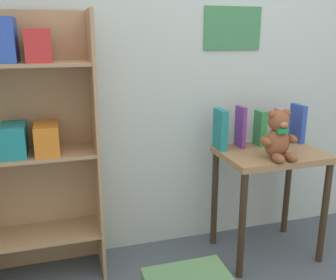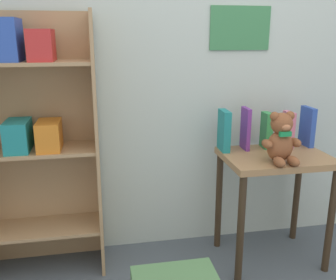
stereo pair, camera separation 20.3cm
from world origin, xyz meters
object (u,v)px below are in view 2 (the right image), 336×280
(book_standing_green, at_px, (266,130))
(book_standing_pink, at_px, (288,130))
(display_table, at_px, (274,174))
(book_standing_blue, at_px, (307,127))
(teddy_bear, at_px, (281,139))
(book_standing_purple, at_px, (245,129))
(bookshelf_side, at_px, (35,131))
(book_standing_teal, at_px, (224,131))

(book_standing_green, distance_m, book_standing_pink, 0.13)
(display_table, xyz_separation_m, book_standing_green, (-0.00, 0.14, 0.23))
(book_standing_blue, bearing_deg, book_standing_green, 179.89)
(display_table, xyz_separation_m, teddy_bear, (-0.04, -0.12, 0.24))
(teddy_bear, relative_size, book_standing_purple, 1.10)
(bookshelf_side, height_order, book_standing_teal, bookshelf_side)
(book_standing_green, bearing_deg, teddy_bear, -96.35)
(bookshelf_side, xyz_separation_m, book_standing_teal, (1.06, -0.04, -0.04))
(book_standing_green, bearing_deg, display_table, -87.98)
(bookshelf_side, distance_m, display_table, 1.36)
(display_table, bearing_deg, book_standing_teal, 152.11)
(teddy_bear, relative_size, book_standing_teal, 1.14)
(bookshelf_side, xyz_separation_m, display_table, (1.32, -0.18, -0.27))
(book_standing_teal, xyz_separation_m, book_standing_green, (0.27, 0.00, -0.01))
(book_standing_purple, height_order, book_standing_green, book_standing_purple)
(book_standing_pink, bearing_deg, book_standing_teal, 178.59)
(display_table, xyz_separation_m, book_standing_blue, (0.27, 0.14, 0.24))
(book_standing_blue, bearing_deg, bookshelf_side, 178.45)
(bookshelf_side, distance_m, teddy_bear, 1.32)
(bookshelf_side, xyz_separation_m, book_standing_blue, (1.59, -0.03, -0.04))
(bookshelf_side, xyz_separation_m, book_standing_purple, (1.19, -0.03, -0.03))
(teddy_bear, xyz_separation_m, book_standing_purple, (-0.09, 0.26, 0.00))
(book_standing_teal, xyz_separation_m, book_standing_pink, (0.40, -0.01, -0.01))
(book_standing_blue, bearing_deg, display_table, -152.00)
(book_standing_green, height_order, book_standing_pink, book_standing_pink)
(bookshelf_side, relative_size, book_standing_teal, 6.05)
(book_standing_teal, bearing_deg, book_standing_pink, 0.55)
(book_standing_teal, xyz_separation_m, book_standing_blue, (0.53, 0.00, 0.00))
(book_standing_pink, bearing_deg, display_table, -135.62)
(display_table, relative_size, book_standing_green, 3.08)
(bookshelf_side, height_order, book_standing_purple, bookshelf_side)
(book_standing_purple, bearing_deg, book_standing_green, 1.18)
(book_standing_pink, xyz_separation_m, book_standing_blue, (0.13, 0.01, 0.01))
(teddy_bear, bearing_deg, book_standing_blue, 40.65)
(display_table, distance_m, book_standing_blue, 0.38)
(display_table, height_order, book_standing_teal, book_standing_teal)
(book_standing_teal, relative_size, book_standing_pink, 1.09)
(teddy_bear, distance_m, book_standing_teal, 0.34)
(book_standing_purple, relative_size, book_standing_green, 1.16)
(bookshelf_side, height_order, book_standing_pink, bookshelf_side)
(book_standing_green, relative_size, book_standing_pink, 0.98)
(display_table, distance_m, book_standing_pink, 0.29)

